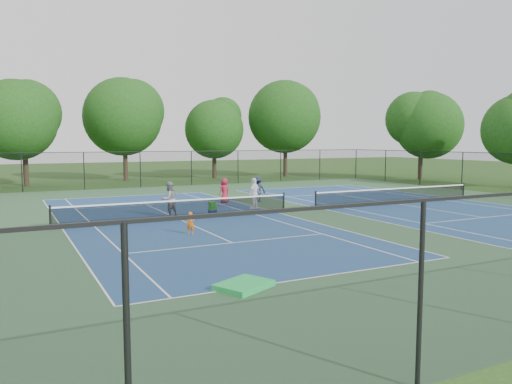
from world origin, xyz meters
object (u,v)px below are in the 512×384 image
tree_back_a (23,116)px  bystander_b (258,189)px  tree_back_c (214,126)px  tree_back_d (286,114)px  child_player (191,223)px  ball_hopper (212,206)px  tree_side_e (422,122)px  tree_back_b (124,113)px  bystander_a (254,193)px  ball_crate (213,213)px  bystander_c (224,191)px  instructor (169,199)px

tree_back_a → bystander_b: (12.73, -19.36, -5.23)m
tree_back_c → tree_back_a: bearing=-176.8°
tree_back_d → child_player: size_ratio=11.02×
tree_back_d → ball_hopper: 30.39m
tree_side_e → child_player: size_ratio=9.43×
tree_back_b → ball_hopper: tree_back_b is taller
tree_back_a → tree_side_e: 37.36m
tree_side_e → bystander_a: (-24.92, -12.16, -4.91)m
ball_hopper → ball_crate: bearing=0.0°
bystander_a → bystander_c: 3.34m
tree_back_d → tree_side_e: 14.18m
ball_hopper → tree_back_b: bearing=87.6°
tree_back_d → bystander_a: 27.37m
tree_back_b → tree_back_c: bearing=-6.3°
tree_back_a → tree_back_c: tree_back_a is taller
bystander_a → bystander_b: size_ratio=1.11×
tree_back_c → tree_back_d: size_ratio=0.81×
tree_back_a → bystander_a: 25.30m
instructor → ball_crate: instructor is taller
tree_back_c → ball_crate: 27.12m
ball_crate → tree_back_b: bearing=87.6°
tree_back_b → bystander_a: (2.08, -24.16, -5.70)m
tree_back_c → tree_side_e: tree_side_e is taller
tree_side_e → ball_hopper: 31.65m
tree_back_c → tree_back_b: bearing=173.7°
ball_hopper → child_player: bearing=-122.0°
child_player → bystander_a: (5.88, 5.77, 0.43)m
ball_crate → instructor: bearing=162.3°
instructor → bystander_a: (5.28, 0.76, -0.02)m
tree_back_b → child_player: tree_back_b is taller
bystander_a → bystander_c: (-0.45, 3.30, -0.11)m
bystander_b → child_player: bearing=52.8°
tree_back_c → ball_crate: (-10.09, -24.60, -5.32)m
tree_back_c → bystander_b: tree_back_c is taller
ball_crate → tree_back_a: bearing=108.5°
bystander_b → ball_crate: bearing=45.4°
bystander_a → ball_hopper: bearing=-7.6°
ball_crate → tree_back_c: bearing=67.7°
child_player → bystander_c: size_ratio=0.60×
ball_hopper → tree_back_d: bearing=52.5°
ball_crate → ball_hopper: (0.00, 0.00, 0.37)m
tree_back_b → child_player: bearing=-97.2°
tree_back_a → tree_back_d: bearing=0.0°
tree_back_c → bystander_c: (-7.37, -19.86, -4.70)m
child_player → tree_back_d: bearing=75.0°
tree_back_a → tree_back_c: 18.04m
tree_side_e → instructor: size_ratio=4.82×
tree_side_e → bystander_c: bearing=-160.8°
tree_back_b → child_player: size_ratio=10.66×
tree_back_b → tree_side_e: tree_back_b is taller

